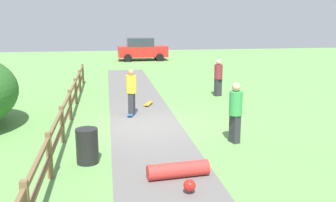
{
  "coord_description": "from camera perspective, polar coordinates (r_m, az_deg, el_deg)",
  "views": [
    {
      "loc": [
        -1.23,
        -12.21,
        3.62
      ],
      "look_at": [
        0.66,
        -0.67,
        1.0
      ],
      "focal_mm": 39.97,
      "sensor_mm": 36.0,
      "label": 1
    }
  ],
  "objects": [
    {
      "name": "ground_plane",
      "position": [
        12.79,
        -3.39,
        -3.83
      ],
      "size": [
        60.0,
        60.0,
        0.0
      ],
      "primitive_type": "plane",
      "color": "#60934C"
    },
    {
      "name": "asphalt_path",
      "position": [
        12.79,
        -3.4,
        -3.79
      ],
      "size": [
        2.4,
        28.0,
        0.02
      ],
      "primitive_type": "cube",
      "color": "#605E5B",
      "rests_on": "ground_plane"
    },
    {
      "name": "wooden_fence",
      "position": [
        12.63,
        -15.25,
        -1.33
      ],
      "size": [
        0.12,
        18.12,
        1.1
      ],
      "color": "brown",
      "rests_on": "ground_plane"
    },
    {
      "name": "trash_bin",
      "position": [
        9.71,
        -12.22,
        -6.71
      ],
      "size": [
        0.56,
        0.56,
        0.9
      ],
      "primitive_type": "cylinder",
      "color": "black",
      "rests_on": "ground_plane"
    },
    {
      "name": "skater_riding",
      "position": [
        13.95,
        -5.61,
        1.7
      ],
      "size": [
        0.48,
        0.82,
        1.74
      ],
      "color": "#265999",
      "rests_on": "asphalt_path"
    },
    {
      "name": "skater_fallen",
      "position": [
        8.66,
        1.71,
        -10.63
      ],
      "size": [
        1.47,
        1.21,
        0.36
      ],
      "color": "red",
      "rests_on": "asphalt_path"
    },
    {
      "name": "skateboard_loose",
      "position": [
        15.72,
        -2.97,
        -0.37
      ],
      "size": [
        0.48,
        0.82,
        0.08
      ],
      "color": "#BF8C19",
      "rests_on": "asphalt_path"
    },
    {
      "name": "bystander_maroon",
      "position": [
        17.62,
        7.68,
        3.82
      ],
      "size": [
        0.5,
        0.5,
        1.73
      ],
      "color": "#2D2D33",
      "rests_on": "ground_plane"
    },
    {
      "name": "bystander_green",
      "position": [
        11.03,
        10.25,
        -1.33
      ],
      "size": [
        0.47,
        0.47,
        1.8
      ],
      "color": "#2D2D33",
      "rests_on": "ground_plane"
    },
    {
      "name": "parked_car_red",
      "position": [
        32.42,
        -3.98,
        7.89
      ],
      "size": [
        4.24,
        2.08,
        1.92
      ],
      "color": "red",
      "rests_on": "ground_plane"
    }
  ]
}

